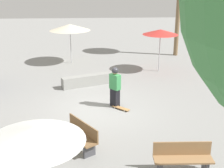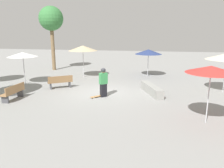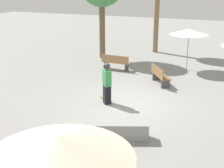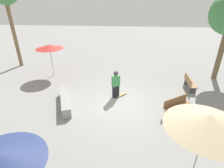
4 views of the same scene
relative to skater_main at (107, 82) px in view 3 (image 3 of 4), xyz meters
The scene contains 8 objects.
ground_plane 1.15m from the skater_main, 110.10° to the left, with size 60.00×60.00×0.00m, color gray.
skater_main is the anchor object (origin of this frame).
skateboard 0.94m from the skater_main, 147.48° to the right, with size 0.69×0.72×0.07m.
concrete_ledge 3.02m from the skater_main, 22.47° to the left, with size 1.40×2.65×0.53m.
bench_near 3.53m from the skater_main, 157.59° to the left, with size 1.57×1.26×0.85m.
bench_far 4.99m from the skater_main, 162.20° to the right, with size 0.50×1.62×0.85m.
shade_umbrella_cream 7.53m from the skater_main, 17.59° to the left, with size 2.48×2.48×2.42m.
shade_umbrella_white 6.72m from the skater_main, 161.65° to the left, with size 2.10×2.10×2.26m.
Camera 3 is at (10.96, 4.02, 4.71)m, focal length 50.00 mm.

